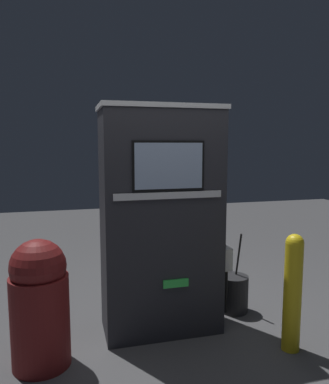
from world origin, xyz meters
name	(u,v)px	position (x,y,z in m)	size (l,w,h in m)	color
ground_plane	(168,342)	(0.00, 0.00, 0.00)	(14.00, 14.00, 0.00)	#4C4C4F
gas_pump	(161,220)	(0.00, 0.26, 1.02)	(1.15, 0.56, 2.03)	#28282D
safety_bollard	(293,290)	(0.95, -0.38, 0.52)	(0.15, 0.15, 0.98)	yellow
trash_bin	(40,302)	(-1.04, -0.07, 0.50)	(0.44, 0.44, 0.99)	maroon
squeegee_bucket	(234,293)	(0.81, 0.42, 0.19)	(0.29, 0.29, 0.82)	#262628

